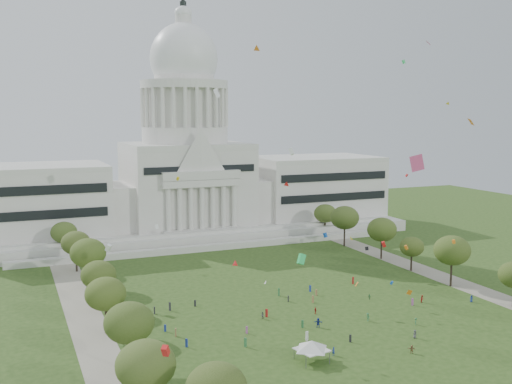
# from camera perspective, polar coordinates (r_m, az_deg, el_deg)

# --- Properties ---
(ground) EXTENTS (400.00, 400.00, 0.00)m
(ground) POSITION_cam_1_polar(r_m,az_deg,el_deg) (129.45, 7.92, -13.01)
(ground) COLOR #2A4617
(ground) RESTS_ON ground
(capitol) EXTENTS (160.00, 64.50, 91.30)m
(capitol) POSITION_cam_1_polar(r_m,az_deg,el_deg) (227.60, -6.69, 1.62)
(capitol) COLOR beige
(capitol) RESTS_ON ground
(path_left) EXTENTS (8.00, 160.00, 0.04)m
(path_left) POSITION_cam_1_polar(r_m,az_deg,el_deg) (142.17, -16.03, -11.33)
(path_left) COLOR gray
(path_left) RESTS_ON ground
(path_right) EXTENTS (8.00, 160.00, 0.04)m
(path_right) POSITION_cam_1_polar(r_m,az_deg,el_deg) (179.44, 16.34, -7.42)
(path_right) COLOR gray
(path_right) RESTS_ON ground
(row_tree_l_0) EXTENTS (8.85, 8.85, 12.59)m
(row_tree_l_0) POSITION_cam_1_polar(r_m,az_deg,el_deg) (91.58, -10.46, -15.89)
(row_tree_l_0) COLOR black
(row_tree_l_0) RESTS_ON ground
(row_tree_l_1) EXTENTS (8.86, 8.86, 12.59)m
(row_tree_l_1) POSITION_cam_1_polar(r_m,az_deg,el_deg) (108.92, -11.99, -12.08)
(row_tree_l_1) COLOR black
(row_tree_l_1) RESTS_ON ground
(row_tree_l_2) EXTENTS (8.42, 8.42, 11.97)m
(row_tree_l_2) POSITION_cam_1_polar(r_m,az_deg,el_deg) (127.95, -14.15, -9.39)
(row_tree_l_2) COLOR black
(row_tree_l_2) RESTS_ON ground
(row_tree_r_2) EXTENTS (9.55, 9.55, 13.58)m
(row_tree_r_2) POSITION_cam_1_polar(r_m,az_deg,el_deg) (165.47, 18.17, -5.30)
(row_tree_r_2) COLOR black
(row_tree_r_2) RESTS_ON ground
(row_tree_l_3) EXTENTS (8.12, 8.12, 11.55)m
(row_tree_l_3) POSITION_cam_1_polar(r_m,az_deg,el_deg) (144.00, -14.77, -7.65)
(row_tree_l_3) COLOR black
(row_tree_l_3) RESTS_ON ground
(row_tree_r_3) EXTENTS (7.01, 7.01, 9.98)m
(row_tree_r_3) POSITION_cam_1_polar(r_m,az_deg,el_deg) (179.04, 14.62, -5.07)
(row_tree_r_3) COLOR black
(row_tree_r_3) RESTS_ON ground
(row_tree_l_4) EXTENTS (9.29, 9.29, 13.21)m
(row_tree_l_4) POSITION_cam_1_polar(r_m,az_deg,el_deg) (161.56, -15.71, -5.61)
(row_tree_l_4) COLOR black
(row_tree_l_4) RESTS_ON ground
(row_tree_r_4) EXTENTS (9.19, 9.19, 13.06)m
(row_tree_r_4) POSITION_cam_1_polar(r_m,az_deg,el_deg) (191.11, 11.90, -3.53)
(row_tree_r_4) COLOR black
(row_tree_r_4) RESTS_ON ground
(row_tree_l_5) EXTENTS (8.33, 8.33, 11.85)m
(row_tree_l_5) POSITION_cam_1_polar(r_m,az_deg,el_deg) (179.71, -16.79, -4.66)
(row_tree_l_5) COLOR black
(row_tree_l_5) RESTS_ON ground
(row_tree_r_5) EXTENTS (9.82, 9.82, 13.96)m
(row_tree_r_5) POSITION_cam_1_polar(r_m,az_deg,el_deg) (206.94, 8.45, -2.44)
(row_tree_r_5) COLOR black
(row_tree_r_5) RESTS_ON ground
(row_tree_l_6) EXTENTS (8.19, 8.19, 11.64)m
(row_tree_l_6) POSITION_cam_1_polar(r_m,az_deg,el_deg) (197.31, -17.83, -3.69)
(row_tree_l_6) COLOR black
(row_tree_l_6) RESTS_ON ground
(row_tree_r_6) EXTENTS (8.42, 8.42, 11.97)m
(row_tree_r_6) POSITION_cam_1_polar(r_m,az_deg,el_deg) (223.68, 6.61, -2.04)
(row_tree_r_6) COLOR black
(row_tree_r_6) RESTS_ON ground
(event_tent) EXTENTS (8.52, 8.52, 4.03)m
(event_tent) POSITION_cam_1_polar(r_m,az_deg,el_deg) (113.38, 5.33, -14.30)
(event_tent) COLOR #4C4C4C
(event_tent) RESTS_ON ground
(person_0) EXTENTS (0.97, 0.83, 1.69)m
(person_0) POSITION_cam_1_polar(r_m,az_deg,el_deg) (155.57, 19.83, -9.54)
(person_0) COLOR navy
(person_0) RESTS_ON ground
(person_2) EXTENTS (1.05, 0.92, 1.84)m
(person_2) POSITION_cam_1_polar(r_m,az_deg,el_deg) (151.64, 15.55, -9.77)
(person_2) COLOR #B21E1E
(person_2) RESTS_ON ground
(person_3) EXTENTS (0.74, 1.25, 1.84)m
(person_3) POSITION_cam_1_polar(r_m,az_deg,el_deg) (136.08, 10.59, -11.62)
(person_3) COLOR #33723F
(person_3) RESTS_ON ground
(person_4) EXTENTS (0.60, 0.95, 1.52)m
(person_4) POSITION_cam_1_polar(r_m,az_deg,el_deg) (139.10, 5.68, -11.18)
(person_4) COLOR #B21E1E
(person_4) RESTS_ON ground
(person_5) EXTENTS (2.01, 1.58, 2.04)m
(person_5) POSITION_cam_1_polar(r_m,az_deg,el_deg) (130.86, 5.94, -12.27)
(person_5) COLOR navy
(person_5) RESTS_ON ground
(person_6) EXTENTS (0.73, 0.95, 1.73)m
(person_6) POSITION_cam_1_polar(r_m,az_deg,el_deg) (128.45, 14.89, -12.94)
(person_6) COLOR #4C4C51
(person_6) RESTS_ON ground
(person_7) EXTENTS (0.69, 0.57, 1.66)m
(person_7) POSITION_cam_1_polar(r_m,az_deg,el_deg) (117.14, 7.39, -14.81)
(person_7) COLOR navy
(person_7) RESTS_ON ground
(person_8) EXTENTS (0.81, 0.51, 1.63)m
(person_8) POSITION_cam_1_polar(r_m,az_deg,el_deg) (135.27, 0.60, -11.66)
(person_8) COLOR #4C4C51
(person_8) RESTS_ON ground
(person_9) EXTENTS (1.04, 1.07, 1.52)m
(person_9) POSITION_cam_1_polar(r_m,az_deg,el_deg) (136.11, 14.99, -11.82)
(person_9) COLOR #33723F
(person_9) RESTS_ON ground
(person_10) EXTENTS (0.71, 0.91, 1.37)m
(person_10) POSITION_cam_1_polar(r_m,az_deg,el_deg) (151.18, 10.75, -9.77)
(person_10) COLOR #33723F
(person_10) RESTS_ON ground
(person_11) EXTENTS (1.58, 1.24, 1.60)m
(person_11) POSITION_cam_1_polar(r_m,az_deg,el_deg) (120.86, 14.61, -14.29)
(person_11) COLOR olive
(person_11) RESTS_ON ground
(distant_crowd) EXTENTS (67.34, 35.75, 1.95)m
(distant_crowd) POSITION_cam_1_polar(r_m,az_deg,el_deg) (135.76, -0.40, -11.56)
(distant_crowd) COLOR navy
(distant_crowd) RESTS_ON ground
(kite_swarm) EXTENTS (95.45, 111.36, 58.00)m
(kite_swarm) POSITION_cam_1_polar(r_m,az_deg,el_deg) (131.97, 5.59, -3.35)
(kite_swarm) COLOR red
(kite_swarm) RESTS_ON ground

